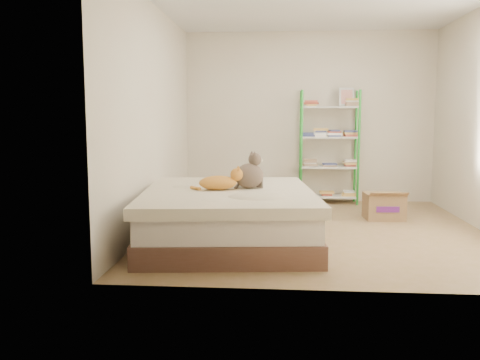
# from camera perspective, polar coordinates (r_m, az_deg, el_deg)

# --- Properties ---
(room) EXTENTS (3.81, 4.21, 2.61)m
(room) POSITION_cam_1_polar(r_m,az_deg,el_deg) (5.88, 8.82, 6.94)
(room) COLOR #9E7D63
(room) RESTS_ON ground
(bed) EXTENTS (1.95, 2.33, 0.55)m
(bed) POSITION_cam_1_polar(r_m,az_deg,el_deg) (5.34, -1.33, -4.05)
(bed) COLOR brown
(bed) RESTS_ON ground
(orange_cat) EXTENTS (0.51, 0.34, 0.19)m
(orange_cat) POSITION_cam_1_polar(r_m,az_deg,el_deg) (5.28, -2.50, -0.10)
(orange_cat) COLOR orange
(orange_cat) RESTS_ON bed
(grey_cat) EXTENTS (0.42, 0.40, 0.38)m
(grey_cat) POSITION_cam_1_polar(r_m,az_deg,el_deg) (5.39, 1.04, 1.09)
(grey_cat) COLOR #776252
(grey_cat) RESTS_ON bed
(shelf_unit) EXTENTS (0.88, 0.36, 1.74)m
(shelf_unit) POSITION_cam_1_polar(r_m,az_deg,el_deg) (7.79, 9.98, 3.35)
(shelf_unit) COLOR green
(shelf_unit) RESTS_ON ground
(cardboard_box) EXTENTS (0.50, 0.49, 0.39)m
(cardboard_box) POSITION_cam_1_polar(r_m,az_deg,el_deg) (6.78, 15.85, -2.82)
(cardboard_box) COLOR #8A714E
(cardboard_box) RESTS_ON ground
(white_bin) EXTENTS (0.34, 0.31, 0.34)m
(white_bin) POSITION_cam_1_polar(r_m,az_deg,el_deg) (7.80, 1.76, -1.24)
(white_bin) COLOR silver
(white_bin) RESTS_ON ground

